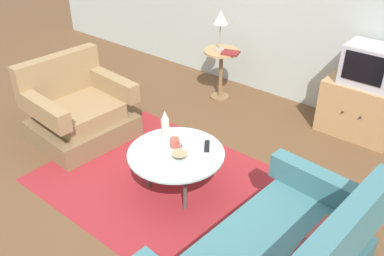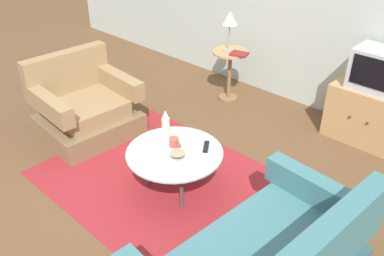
{
  "view_description": "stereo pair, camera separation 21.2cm",
  "coord_description": "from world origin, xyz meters",
  "views": [
    {
      "loc": [
        2.17,
        -2.06,
        2.52
      ],
      "look_at": [
        0.13,
        0.45,
        0.55
      ],
      "focal_mm": 38.8,
      "sensor_mm": 36.0,
      "label": 1
    },
    {
      "loc": [
        2.33,
        -1.92,
        2.52
      ],
      "look_at": [
        0.13,
        0.45,
        0.55
      ],
      "focal_mm": 38.8,
      "sensor_mm": 36.0,
      "label": 2
    }
  ],
  "objects": [
    {
      "name": "ground_plane",
      "position": [
        0.0,
        0.0,
        0.0
      ],
      "size": [
        16.0,
        16.0,
        0.0
      ],
      "primitive_type": "plane",
      "color": "brown"
    },
    {
      "name": "area_rug",
      "position": [
        0.15,
        0.2,
        0.0
      ],
      "size": [
        2.61,
        1.77,
        0.0
      ],
      "primitive_type": "cube",
      "color": "maroon",
      "rests_on": "ground"
    },
    {
      "name": "armchair",
      "position": [
        -1.31,
        0.24,
        0.3
      ],
      "size": [
        0.93,
        1.05,
        0.88
      ],
      "rotation": [
        0.0,
        0.0,
        -1.65
      ],
      "color": "brown",
      "rests_on": "ground"
    },
    {
      "name": "coffee_table",
      "position": [
        0.15,
        0.2,
        0.39
      ],
      "size": [
        0.87,
        0.87,
        0.42
      ],
      "color": "#B2C6C1",
      "rests_on": "ground"
    },
    {
      "name": "side_table",
      "position": [
        -0.65,
        1.99,
        0.47
      ],
      "size": [
        0.45,
        0.45,
        0.66
      ],
      "color": "tan",
      "rests_on": "ground"
    },
    {
      "name": "tv_stand",
      "position": [
        1.06,
        2.25,
        0.31
      ],
      "size": [
        0.8,
        0.49,
        0.62
      ],
      "color": "tan",
      "rests_on": "ground"
    },
    {
      "name": "television",
      "position": [
        1.06,
        2.25,
        0.83
      ],
      "size": [
        0.51,
        0.39,
        0.43
      ],
      "color": "#B7B7BC",
      "rests_on": "tv_stand"
    },
    {
      "name": "table_lamp",
      "position": [
        -0.67,
        1.98,
        1.05
      ],
      "size": [
        0.19,
        0.19,
        0.5
      ],
      "color": "#9E937A",
      "rests_on": "side_table"
    },
    {
      "name": "vase",
      "position": [
        -0.1,
        0.34,
        0.55
      ],
      "size": [
        0.08,
        0.08,
        0.28
      ],
      "color": "beige",
      "rests_on": "coffee_table"
    },
    {
      "name": "mug",
      "position": [
        0.08,
        0.26,
        0.47
      ],
      "size": [
        0.13,
        0.09,
        0.08
      ],
      "color": "#B74C3D",
      "rests_on": "coffee_table"
    },
    {
      "name": "bowl",
      "position": [
        0.23,
        0.15,
        0.45
      ],
      "size": [
        0.14,
        0.14,
        0.05
      ],
      "color": "tan",
      "rests_on": "coffee_table"
    },
    {
      "name": "tv_remote_dark",
      "position": [
        0.31,
        0.44,
        0.43
      ],
      "size": [
        0.14,
        0.16,
        0.02
      ],
      "rotation": [
        0.0,
        0.0,
        2.19
      ],
      "color": "black",
      "rests_on": "coffee_table"
    },
    {
      "name": "book",
      "position": [
        -0.5,
        1.96,
        0.67
      ],
      "size": [
        0.24,
        0.21,
        0.02
      ],
      "rotation": [
        0.0,
        0.0,
        0.28
      ],
      "color": "maroon",
      "rests_on": "side_table"
    }
  ]
}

